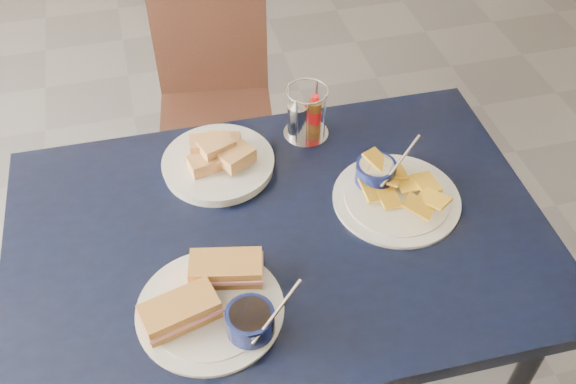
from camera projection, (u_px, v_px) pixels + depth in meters
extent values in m
plane|color=#59595E|center=(290.00, 342.00, 2.02)|extent=(6.00, 6.00, 0.00)
cube|color=black|center=(279.00, 237.00, 1.37)|extent=(1.16, 0.79, 0.04)
cylinder|color=black|center=(79.00, 277.00, 1.76)|extent=(0.04, 0.04, 0.71)
cylinder|color=black|center=(415.00, 210.00, 1.93)|extent=(0.04, 0.04, 0.71)
cube|color=black|center=(217.00, 120.00, 2.17)|extent=(0.43, 0.41, 0.04)
cylinder|color=black|center=(185.00, 199.00, 2.20)|extent=(0.03, 0.03, 0.37)
cylinder|color=black|center=(271.00, 183.00, 2.25)|extent=(0.03, 0.03, 0.37)
cylinder|color=black|center=(174.00, 145.00, 2.39)|extent=(0.03, 0.03, 0.37)
cylinder|color=black|center=(254.00, 132.00, 2.44)|extent=(0.03, 0.03, 0.37)
cube|color=black|center=(203.00, 40.00, 2.13)|extent=(0.38, 0.09, 0.39)
cylinder|color=white|center=(210.00, 309.00, 1.21)|extent=(0.28, 0.28, 0.01)
cylinder|color=white|center=(210.00, 308.00, 1.21)|extent=(0.23, 0.23, 0.00)
cube|color=#CF914A|center=(180.00, 311.00, 1.18)|extent=(0.15, 0.10, 0.04)
cube|color=pink|center=(180.00, 313.00, 1.18)|extent=(0.16, 0.11, 0.01)
cube|color=#CF914A|center=(226.00, 268.00, 1.24)|extent=(0.15, 0.10, 0.04)
cube|color=pink|center=(226.00, 270.00, 1.25)|extent=(0.16, 0.11, 0.01)
cylinder|color=#0A103A|center=(250.00, 321.00, 1.16)|extent=(0.09, 0.09, 0.05)
cylinder|color=black|center=(250.00, 316.00, 1.15)|extent=(0.08, 0.08, 0.01)
cylinder|color=silver|center=(277.00, 312.00, 1.12)|extent=(0.11, 0.07, 0.08)
cylinder|color=white|center=(396.00, 199.00, 1.41)|extent=(0.28, 0.28, 0.01)
cylinder|color=white|center=(397.00, 197.00, 1.41)|extent=(0.23, 0.23, 0.00)
cube|color=yellow|center=(388.00, 199.00, 1.40)|extent=(0.05, 0.07, 0.02)
cube|color=yellow|center=(372.00, 193.00, 1.41)|extent=(0.05, 0.07, 0.03)
cube|color=yellow|center=(394.00, 174.00, 1.44)|extent=(0.05, 0.07, 0.03)
cube|color=yellow|center=(413.00, 184.00, 1.41)|extent=(0.07, 0.05, 0.01)
cube|color=yellow|center=(426.00, 184.00, 1.41)|extent=(0.05, 0.07, 0.01)
cube|color=yellow|center=(385.00, 178.00, 1.41)|extent=(0.08, 0.07, 0.02)
cube|color=yellow|center=(418.00, 209.00, 1.34)|extent=(0.08, 0.08, 0.02)
cube|color=yellow|center=(433.00, 201.00, 1.35)|extent=(0.07, 0.08, 0.02)
cube|color=yellow|center=(378.00, 165.00, 1.42)|extent=(0.07, 0.08, 0.03)
cylinder|color=#0A103A|center=(376.00, 173.00, 1.42)|extent=(0.09, 0.09, 0.05)
cylinder|color=beige|center=(376.00, 167.00, 1.41)|extent=(0.08, 0.08, 0.01)
cylinder|color=silver|center=(400.00, 161.00, 1.39)|extent=(0.11, 0.07, 0.08)
cylinder|color=white|center=(219.00, 165.00, 1.48)|extent=(0.25, 0.25, 0.02)
cylinder|color=white|center=(218.00, 161.00, 1.47)|extent=(0.21, 0.21, 0.00)
cube|color=tan|center=(206.00, 164.00, 1.44)|extent=(0.08, 0.06, 0.03)
cube|color=tan|center=(224.00, 143.00, 1.48)|extent=(0.09, 0.07, 0.03)
cube|color=tan|center=(237.00, 157.00, 1.44)|extent=(0.09, 0.08, 0.03)
cube|color=tan|center=(207.00, 145.00, 1.46)|extent=(0.08, 0.06, 0.03)
cube|color=tan|center=(217.00, 148.00, 1.44)|extent=(0.09, 0.07, 0.03)
cylinder|color=silver|center=(306.00, 133.00, 1.57)|extent=(0.11, 0.11, 0.01)
cylinder|color=silver|center=(316.00, 101.00, 1.55)|extent=(0.01, 0.01, 0.13)
cylinder|color=silver|center=(289.00, 105.00, 1.54)|extent=(0.01, 0.01, 0.13)
cylinder|color=silver|center=(296.00, 123.00, 1.49)|extent=(0.01, 0.01, 0.13)
cylinder|color=silver|center=(324.00, 118.00, 1.50)|extent=(0.01, 0.01, 0.13)
torus|color=silver|center=(307.00, 91.00, 1.48)|extent=(0.10, 0.10, 0.00)
cylinder|color=silver|center=(297.00, 120.00, 1.53)|extent=(0.05, 0.05, 0.08)
cone|color=silver|center=(298.00, 103.00, 1.49)|extent=(0.04, 0.04, 0.02)
cylinder|color=brown|center=(315.00, 116.00, 1.54)|extent=(0.03, 0.03, 0.08)
cylinder|color=#AF0A0D|center=(315.00, 116.00, 1.54)|extent=(0.03, 0.03, 0.03)
cylinder|color=#AF0A0D|center=(315.00, 99.00, 1.51)|extent=(0.02, 0.02, 0.02)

